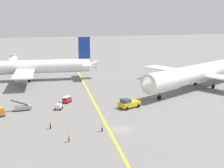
# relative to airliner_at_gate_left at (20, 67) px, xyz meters

# --- Properties ---
(ground_plane) EXTENTS (600.00, 600.00, 0.00)m
(ground_plane) POSITION_rel_airliner_at_gate_left_xyz_m (20.93, -57.62, -5.08)
(ground_plane) COLOR slate
(taxiway_stripe) EXTENTS (9.59, 119.69, 0.01)m
(taxiway_stripe) POSITION_rel_airliner_at_gate_left_xyz_m (18.89, -47.62, -5.08)
(taxiway_stripe) COLOR yellow
(taxiway_stripe) RESTS_ON ground
(airliner_at_gate_left) EXTENTS (57.73, 38.99, 15.90)m
(airliner_at_gate_left) POSITION_rel_airliner_at_gate_left_xyz_m (0.00, 0.00, 0.00)
(airliner_at_gate_left) COLOR white
(airliner_at_gate_left) RESTS_ON ground
(airliner_being_pushed) EXTENTS (52.63, 44.92, 16.13)m
(airliner_being_pushed) POSITION_rel_airliner_at_gate_left_xyz_m (57.14, -28.49, 0.09)
(airliner_being_pushed) COLOR white
(airliner_being_pushed) RESTS_ON ground
(pushback_tug) EXTENTS (8.70, 4.82, 2.83)m
(pushback_tug) POSITION_rel_airliner_at_gate_left_xyz_m (27.39, -43.18, -3.89)
(pushback_tug) COLOR gold
(pushback_tug) RESTS_ON ground
(gse_belt_loader_portside) EXTENTS (5.01, 2.17, 3.02)m
(gse_belt_loader_portside) POSITION_rel_airliner_at_gate_left_xyz_m (0.68, -37.95, -4.26)
(gse_belt_loader_portside) COLOR gray
(gse_belt_loader_portside) RESTS_ON ground
(gse_gpu_cart_small) EXTENTS (2.29, 2.56, 1.90)m
(gse_gpu_cart_small) POSITION_rel_airliner_at_gate_left_xyz_m (9.58, -39.71, -4.29)
(gse_gpu_cart_small) COLOR silver
(gse_gpu_cart_small) RESTS_ON ground
(gse_baggage_cart_trailing) EXTENTS (2.95, 3.11, 1.71)m
(gse_baggage_cart_trailing) POSITION_rel_airliner_at_gate_left_xyz_m (12.48, -33.90, -4.22)
(gse_baggage_cart_trailing) COLOR red
(gse_baggage_cart_trailing) RESTS_ON ground
(ground_crew_wing_walker_right) EXTENTS (0.48, 0.36, 1.75)m
(ground_crew_wing_walker_right) POSITION_rel_airliner_at_gate_left_xyz_m (16.57, -57.74, -4.17)
(ground_crew_wing_walker_right) COLOR black
(ground_crew_wing_walker_right) RESTS_ON ground
(ground_crew_ramp_agent_by_cones) EXTENTS (0.36, 0.36, 1.63)m
(ground_crew_ramp_agent_by_cones) POSITION_rel_airliner_at_gate_left_xyz_m (9.13, -61.38, -4.24)
(ground_crew_ramp_agent_by_cones) COLOR #4C4C51
(ground_crew_ramp_agent_by_cones) RESTS_ON ground
(ground_crew_marshaller_foreground) EXTENTS (0.36, 0.50, 1.74)m
(ground_crew_marshaller_foreground) POSITION_rel_airliner_at_gate_left_xyz_m (6.32, -53.31, -4.17)
(ground_crew_marshaller_foreground) COLOR black
(ground_crew_marshaller_foreground) RESTS_ON ground
(jet_bridge) EXTENTS (5.59, 18.37, 6.19)m
(jet_bridge) POSITION_rel_airliner_at_gate_left_xyz_m (-3.45, 24.50, -0.67)
(jet_bridge) COLOR #B7B7BC
(jet_bridge) RESTS_ON ground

